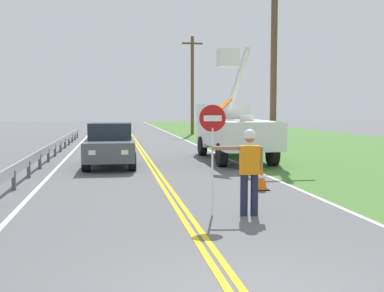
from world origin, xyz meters
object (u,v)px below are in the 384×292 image
at_px(utility_bucket_truck, 232,128).
at_px(traffic_cone_lead, 261,178).
at_px(flagger_worker, 249,166).
at_px(utility_pole_near, 274,64).
at_px(stop_sign_paddle, 212,135).
at_px(oncoming_sedan_nearest, 110,145).
at_px(utility_pole_mid, 192,84).

xyz_separation_m(utility_bucket_truck, traffic_cone_lead, (-1.18, -7.72, -1.06)).
bearing_deg(flagger_worker, utility_pole_near, 67.79).
distance_m(stop_sign_paddle, oncoming_sedan_nearest, 9.04).
distance_m(utility_bucket_truck, traffic_cone_lead, 7.89).
height_order(oncoming_sedan_nearest, traffic_cone_lead, oncoming_sedan_nearest).
height_order(flagger_worker, utility_pole_near, utility_pole_near).
xyz_separation_m(flagger_worker, stop_sign_paddle, (-0.76, 0.10, 0.66)).
bearing_deg(stop_sign_paddle, flagger_worker, -7.54).
relative_size(utility_bucket_truck, oncoming_sedan_nearest, 1.65).
bearing_deg(utility_pole_mid, utility_bucket_truck, -94.70).
bearing_deg(stop_sign_paddle, utility_pole_near, 63.95).
relative_size(stop_sign_paddle, utility_pole_near, 0.29).
xyz_separation_m(utility_pole_mid, traffic_cone_lead, (-2.83, -27.77, -4.10)).
height_order(utility_pole_mid, traffic_cone_lead, utility_pole_mid).
bearing_deg(flagger_worker, utility_pole_mid, 82.47).
bearing_deg(flagger_worker, oncoming_sedan_nearest, 108.32).
relative_size(flagger_worker, stop_sign_paddle, 0.78).
bearing_deg(utility_pole_near, utility_bucket_truck, 162.49).
xyz_separation_m(utility_bucket_truck, utility_pole_near, (1.71, -0.54, 2.78)).
distance_m(flagger_worker, stop_sign_paddle, 1.02).
relative_size(oncoming_sedan_nearest, utility_pole_mid, 0.49).
height_order(utility_pole_near, utility_pole_mid, utility_pole_mid).
relative_size(utility_pole_near, utility_pole_mid, 0.94).
relative_size(flagger_worker, utility_pole_near, 0.23).
xyz_separation_m(utility_pole_near, utility_pole_mid, (-0.06, 20.58, 0.25)).
bearing_deg(utility_pole_mid, stop_sign_paddle, -98.95).
bearing_deg(flagger_worker, stop_sign_paddle, 172.46).
bearing_deg(flagger_worker, utility_bucket_truck, 77.25).
distance_m(utility_bucket_truck, utility_pole_near, 3.31).
xyz_separation_m(oncoming_sedan_nearest, utility_pole_near, (7.03, 1.24, 3.35)).
relative_size(stop_sign_paddle, oncoming_sedan_nearest, 0.56).
distance_m(flagger_worker, utility_pole_near, 11.32).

